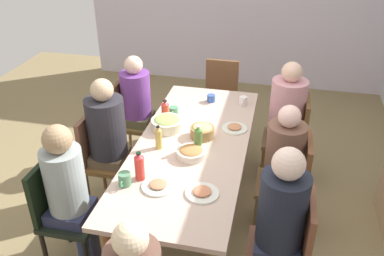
# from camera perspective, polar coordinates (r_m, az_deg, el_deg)

# --- Properties ---
(ground_plane) EXTENTS (7.39, 7.39, 0.00)m
(ground_plane) POSITION_cam_1_polar(r_m,az_deg,el_deg) (3.85, 0.00, -11.68)
(ground_plane) COLOR olive
(dining_table) EXTENTS (2.22, 0.91, 0.75)m
(dining_table) POSITION_cam_1_polar(r_m,az_deg,el_deg) (3.44, 0.00, -3.25)
(dining_table) COLOR #C8AB99
(dining_table) RESTS_ON ground_plane
(chair_0) EXTENTS (0.40, 0.40, 0.90)m
(chair_0) POSITION_cam_1_polar(r_m,az_deg,el_deg) (4.10, 13.77, -0.94)
(chair_0) COLOR brown
(chair_0) RESTS_ON ground_plane
(person_0) EXTENTS (0.33, 0.33, 1.25)m
(person_0) POSITION_cam_1_polar(r_m,az_deg,el_deg) (3.98, 12.91, 2.18)
(person_0) COLOR #423845
(person_0) RESTS_ON ground_plane
(chair_1) EXTENTS (0.40, 0.40, 0.90)m
(chair_1) POSITION_cam_1_polar(r_m,az_deg,el_deg) (3.26, -17.76, -10.70)
(chair_1) COLOR black
(chair_1) RESTS_ON ground_plane
(person_1) EXTENTS (0.30, 0.30, 1.23)m
(person_1) POSITION_cam_1_polar(r_m,az_deg,el_deg) (3.08, -16.91, -7.86)
(person_1) COLOR #373B4D
(person_1) RESTS_ON ground_plane
(chair_2) EXTENTS (0.40, 0.40, 0.90)m
(chair_2) POSITION_cam_1_polar(r_m,az_deg,el_deg) (4.35, -8.59, 1.52)
(chair_2) COLOR brown
(chair_2) RESTS_ON ground_plane
(person_2) EXTENTS (0.30, 0.30, 1.19)m
(person_2) POSITION_cam_1_polar(r_m,az_deg,el_deg) (4.23, -7.64, 3.77)
(person_2) COLOR brown
(person_2) RESTS_ON ground_plane
(chair_4) EXTENTS (0.40, 0.40, 0.90)m
(chair_4) POSITION_cam_1_polar(r_m,az_deg,el_deg) (2.91, 13.39, -15.67)
(chair_4) COLOR brown
(chair_4) RESTS_ON ground_plane
(person_4) EXTENTS (0.31, 0.31, 1.27)m
(person_4) POSITION_cam_1_polar(r_m,az_deg,el_deg) (2.74, 12.10, -11.87)
(person_4) COLOR #363B45
(person_4) RESTS_ON ground_plane
(chair_5) EXTENTS (0.40, 0.40, 0.90)m
(chair_5) POSITION_cam_1_polar(r_m,az_deg,el_deg) (3.77, -12.47, -3.72)
(chair_5) COLOR brown
(chair_5) RESTS_ON ground_plane
(person_5) EXTENTS (0.33, 0.33, 1.26)m
(person_5) POSITION_cam_1_polar(r_m,az_deg,el_deg) (3.61, -11.61, -0.69)
(person_5) COLOR brown
(person_5) RESTS_ON ground_plane
(chair_6) EXTENTS (0.40, 0.40, 0.90)m
(chair_6) POSITION_cam_1_polar(r_m,az_deg,el_deg) (3.48, 13.61, -7.05)
(chair_6) COLOR brown
(chair_6) RESTS_ON ground_plane
(person_6) EXTENTS (0.30, 0.30, 1.18)m
(person_6) POSITION_cam_1_polar(r_m,az_deg,el_deg) (3.37, 12.47, -4.23)
(person_6) COLOR #404642
(person_6) RESTS_ON ground_plane
(chair_7) EXTENTS (0.40, 0.40, 0.90)m
(chair_7) POSITION_cam_1_polar(r_m,az_deg,el_deg) (4.80, 3.93, 4.64)
(chair_7) COLOR brown
(chair_7) RESTS_ON ground_plane
(plate_0) EXTENTS (0.24, 0.24, 0.04)m
(plate_0) POSITION_cam_1_polar(r_m,az_deg,el_deg) (2.93, -4.71, -7.97)
(plate_0) COLOR silver
(plate_0) RESTS_ON dining_table
(plate_1) EXTENTS (0.24, 0.24, 0.04)m
(plate_1) POSITION_cam_1_polar(r_m,az_deg,el_deg) (2.86, 1.42, -8.96)
(plate_1) COLOR silver
(plate_1) RESTS_ON dining_table
(plate_2) EXTENTS (0.22, 0.22, 0.04)m
(plate_2) POSITION_cam_1_polar(r_m,az_deg,el_deg) (3.62, 5.93, 0.02)
(plate_2) COLOR silver
(plate_2) RESTS_ON dining_table
(bowl_0) EXTENTS (0.28, 0.28, 0.11)m
(bowl_0) POSITION_cam_1_polar(r_m,az_deg,el_deg) (3.59, -3.51, 0.67)
(bowl_0) COLOR beige
(bowl_0) RESTS_ON dining_table
(bowl_1) EXTENTS (0.23, 0.23, 0.08)m
(bowl_1) POSITION_cam_1_polar(r_m,az_deg,el_deg) (3.21, -0.13, -3.44)
(bowl_1) COLOR beige
(bowl_1) RESTS_ON dining_table
(bowl_2) EXTENTS (0.20, 0.20, 0.11)m
(bowl_2) POSITION_cam_1_polar(r_m,az_deg,el_deg) (3.47, 1.43, -0.43)
(bowl_2) COLOR olive
(bowl_2) RESTS_ON dining_table
(cup_0) EXTENTS (0.12, 0.08, 0.08)m
(cup_0) POSITION_cam_1_polar(r_m,az_deg,el_deg) (3.83, -2.57, 2.38)
(cup_0) COLOR #4A8E64
(cup_0) RESTS_ON dining_table
(cup_1) EXTENTS (0.12, 0.08, 0.07)m
(cup_1) POSITION_cam_1_polar(r_m,az_deg,el_deg) (4.08, 2.67, 4.15)
(cup_1) COLOR #36569C
(cup_1) RESTS_ON dining_table
(cup_2) EXTENTS (0.12, 0.09, 0.10)m
(cup_2) POSITION_cam_1_polar(r_m,az_deg,el_deg) (2.95, -9.37, -7.06)
(cup_2) COLOR #50825E
(cup_2) RESTS_ON dining_table
(cup_3) EXTENTS (0.11, 0.08, 0.09)m
(cup_3) POSITION_cam_1_polar(r_m,az_deg,el_deg) (4.03, 7.12, 3.73)
(cup_3) COLOR white
(cup_3) RESTS_ON dining_table
(bottle_0) EXTENTS (0.07, 0.07, 0.20)m
(bottle_0) POSITION_cam_1_polar(r_m,az_deg,el_deg) (3.72, -3.75, 2.42)
(bottle_0) COLOR red
(bottle_0) RESTS_ON dining_table
(bottle_1) EXTENTS (0.06, 0.06, 0.20)m
(bottle_1) POSITION_cam_1_polar(r_m,az_deg,el_deg) (3.31, -4.69, -1.36)
(bottle_1) COLOR gold
(bottle_1) RESTS_ON dining_table
(bottle_2) EXTENTS (0.07, 0.07, 0.23)m
(bottle_2) POSITION_cam_1_polar(r_m,az_deg,el_deg) (2.97, -7.32, -5.34)
(bottle_2) COLOR red
(bottle_2) RESTS_ON dining_table
(bottle_3) EXTENTS (0.06, 0.06, 0.23)m
(bottle_3) POSITION_cam_1_polar(r_m,az_deg,el_deg) (3.25, 0.86, -1.57)
(bottle_3) COLOR #527D36
(bottle_3) RESTS_ON dining_table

